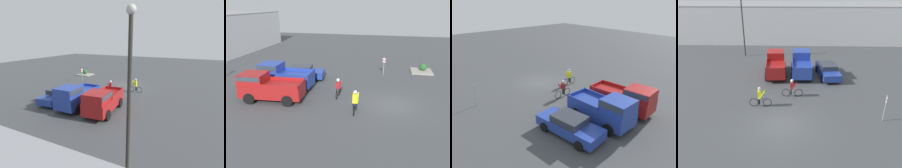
% 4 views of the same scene
% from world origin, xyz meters
% --- Properties ---
extents(ground_plane, '(80.00, 80.00, 0.00)m').
position_xyz_m(ground_plane, '(0.00, 0.00, 0.00)').
color(ground_plane, '#424447').
extents(pickup_truck_0, '(2.50, 5.19, 2.26)m').
position_xyz_m(pickup_truck_0, '(-1.30, 9.84, 1.17)').
color(pickup_truck_0, maroon).
rests_on(pickup_truck_0, ground_plane).
extents(pickup_truck_1, '(2.28, 4.92, 2.34)m').
position_xyz_m(pickup_truck_1, '(1.53, 9.92, 1.21)').
color(pickup_truck_1, '#233D9E').
rests_on(pickup_truck_1, ground_plane).
extents(sedan_0, '(2.35, 4.92, 1.43)m').
position_xyz_m(sedan_0, '(4.34, 9.18, 0.73)').
color(sedan_0, '#233D9E').
rests_on(sedan_0, ground_plane).
extents(cyclist_0, '(1.85, 0.46, 1.66)m').
position_xyz_m(cyclist_0, '(0.64, 4.39, 0.85)').
color(cyclist_0, black).
rests_on(cyclist_0, ground_plane).
extents(cyclist_1, '(1.81, 0.46, 1.74)m').
position_xyz_m(cyclist_1, '(-1.88, 2.56, 0.87)').
color(cyclist_1, black).
rests_on(cyclist_1, ground_plane).
extents(fire_lane_sign, '(0.09, 0.30, 2.06)m').
position_xyz_m(fire_lane_sign, '(7.33, 0.80, 1.25)').
color(fire_lane_sign, '#9E9EA3').
rests_on(fire_lane_sign, ground_plane).
extents(curb_island, '(2.49, 2.34, 0.15)m').
position_xyz_m(curb_island, '(9.74, -3.50, 0.07)').
color(curb_island, gray).
rests_on(curb_island, ground_plane).
extents(shrub, '(0.81, 0.81, 0.81)m').
position_xyz_m(shrub, '(9.91, -3.67, 0.56)').
color(shrub, '#286028').
rests_on(shrub, curb_island).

